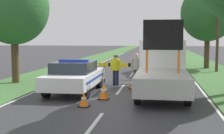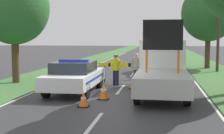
{
  "view_description": "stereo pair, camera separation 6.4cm",
  "coord_description": "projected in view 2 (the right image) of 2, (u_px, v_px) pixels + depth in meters",
  "views": [
    {
      "loc": [
        1.84,
        -12.49,
        2.48
      ],
      "look_at": [
        -0.37,
        1.89,
        1.1
      ],
      "focal_mm": 50.0,
      "sensor_mm": 36.0,
      "label": 1
    },
    {
      "loc": [
        1.9,
        -12.48,
        2.48
      ],
      "look_at": [
        -0.37,
        1.89,
        1.1
      ],
      "focal_mm": 50.0,
      "sensor_mm": 36.0,
      "label": 2
    }
  ],
  "objects": [
    {
      "name": "police_officer",
      "position": [
        116.0,
        67.0,
        16.13
      ],
      "size": [
        0.57,
        0.36,
        1.58
      ],
      "rotation": [
        0.0,
        0.0,
        3.29
      ],
      "color": "#191E38",
      "rests_on": "ground"
    },
    {
      "name": "roadside_tree_mid_right",
      "position": [
        209.0,
        13.0,
        24.51
      ],
      "size": [
        4.25,
        4.25,
        6.63
      ],
      "color": "#4C3823",
      "rests_on": "ground"
    },
    {
      "name": "utility_pole",
      "position": [
        219.0,
        12.0,
        22.04
      ],
      "size": [
        1.2,
        0.2,
        8.39
      ],
      "color": "#473828",
      "rests_on": "ground"
    },
    {
      "name": "traffic_cone_centre_front",
      "position": [
        104.0,
        92.0,
        12.53
      ],
      "size": [
        0.46,
        0.46,
        0.63
      ],
      "color": "black",
      "rests_on": "ground"
    },
    {
      "name": "grass_verge_right",
      "position": [
        198.0,
        62.0,
        31.59
      ],
      "size": [
        3.37,
        120.0,
        0.03
      ],
      "color": "#427038",
      "rests_on": "ground"
    },
    {
      "name": "queued_car_hatch_blue",
      "position": [
        159.0,
        62.0,
        20.92
      ],
      "size": [
        1.81,
        4.05,
        1.54
      ],
      "rotation": [
        0.0,
        0.0,
        3.14
      ],
      "color": "navy",
      "rests_on": "ground"
    },
    {
      "name": "pedestrian_civilian",
      "position": [
        137.0,
        67.0,
        16.03
      ],
      "size": [
        0.6,
        0.38,
        1.68
      ],
      "rotation": [
        0.0,
        0.0,
        0.18
      ],
      "color": "brown",
      "rests_on": "ground"
    },
    {
      "name": "traffic_cone_near_police",
      "position": [
        84.0,
        99.0,
        11.17
      ],
      "size": [
        0.39,
        0.39,
        0.54
      ],
      "color": "black",
      "rests_on": "ground"
    },
    {
      "name": "grass_verge_left",
      "position": [
        90.0,
        61.0,
        33.33
      ],
      "size": [
        3.37,
        120.0,
        0.03
      ],
      "color": "#427038",
      "rests_on": "ground"
    },
    {
      "name": "police_car",
      "position": [
        75.0,
        76.0,
        14.1
      ],
      "size": [
        1.93,
        4.61,
        1.51
      ],
      "rotation": [
        0.0,
        0.0,
        -0.0
      ],
      "color": "white",
      "rests_on": "ground"
    },
    {
      "name": "queued_car_suv_grey",
      "position": [
        159.0,
        57.0,
        26.64
      ],
      "size": [
        1.81,
        4.56,
        1.51
      ],
      "rotation": [
        0.0,
        0.0,
        3.14
      ],
      "color": "slate",
      "rests_on": "ground"
    },
    {
      "name": "lane_markings",
      "position": [
        134.0,
        72.0,
        22.4
      ],
      "size": [
        7.71,
        55.28,
        0.01
      ],
      "color": "silver",
      "rests_on": "ground"
    },
    {
      "name": "traffic_cone_behind_barrier",
      "position": [
        133.0,
        84.0,
        15.08
      ],
      "size": [
        0.37,
        0.37,
        0.52
      ],
      "color": "black",
      "rests_on": "ground"
    },
    {
      "name": "ground_plane",
      "position": [
        114.0,
        98.0,
        12.8
      ],
      "size": [
        160.0,
        160.0,
        0.0
      ],
      "primitive_type": "plane",
      "color": "#333335"
    },
    {
      "name": "work_truck",
      "position": [
        162.0,
        69.0,
        13.69
      ],
      "size": [
        2.06,
        5.62,
        3.17
      ],
      "rotation": [
        0.0,
        0.0,
        3.11
      ],
      "color": "white",
      "rests_on": "ground"
    },
    {
      "name": "traffic_cone_near_truck",
      "position": [
        190.0,
        83.0,
        15.0
      ],
      "size": [
        0.4,
        0.4,
        0.56
      ],
      "color": "black",
      "rests_on": "ground"
    },
    {
      "name": "roadside_tree_near_left",
      "position": [
        14.0,
        8.0,
        16.67
      ],
      "size": [
        3.78,
        3.78,
        6.07
      ],
      "color": "#4C3823",
      "rests_on": "ground"
    },
    {
      "name": "road_barrier",
      "position": [
        128.0,
        66.0,
        17.09
      ],
      "size": [
        3.31,
        0.08,
        1.08
      ],
      "rotation": [
        0.0,
        0.0,
        -0.14
      ],
      "color": "black",
      "rests_on": "ground"
    }
  ]
}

